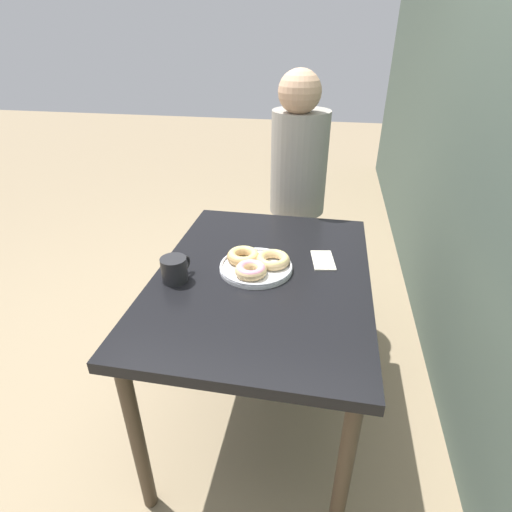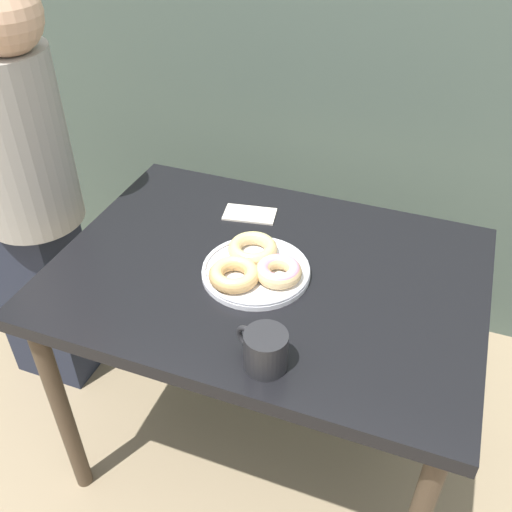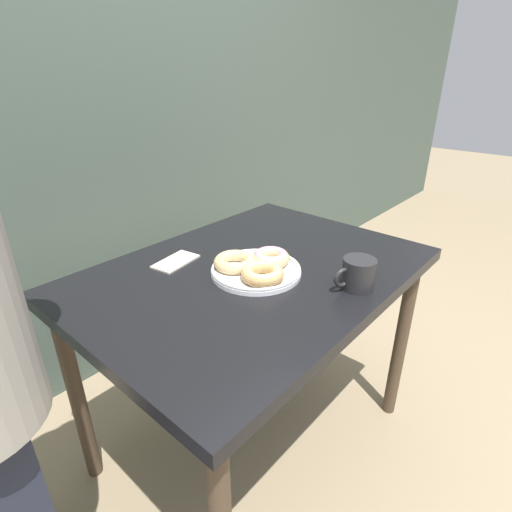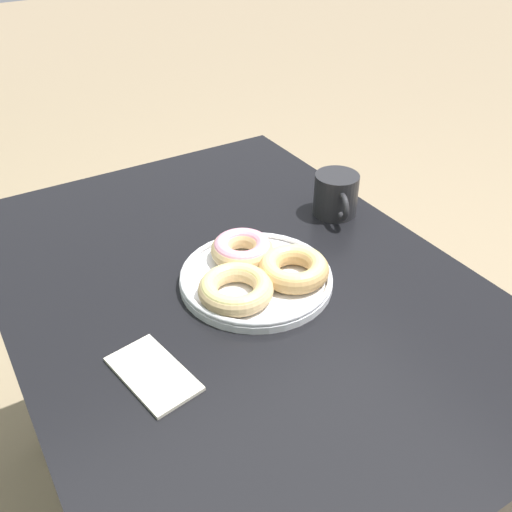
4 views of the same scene
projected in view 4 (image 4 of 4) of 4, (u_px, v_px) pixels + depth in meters
ground_plane at (330, 463)px, 1.60m from camera, size 14.00×14.00×0.00m
dining_table at (238, 317)px, 1.09m from camera, size 1.10×0.80×0.76m
donut_plate at (257, 272)px, 1.03m from camera, size 0.28×0.29×0.06m
coffee_mug at (336, 194)px, 1.22m from camera, size 0.13×0.09×0.09m
napkin at (153, 374)px, 0.85m from camera, size 0.16×0.11×0.01m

